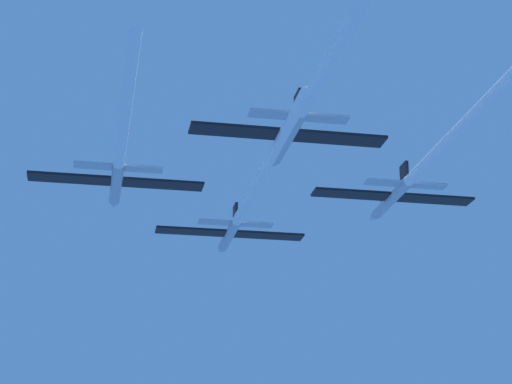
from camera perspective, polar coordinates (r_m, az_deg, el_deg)
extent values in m
cylinder|color=#B2BAC6|center=(127.74, -1.67, -2.69)|extent=(1.40, 12.69, 1.40)
cone|color=#B2BAC6|center=(135.07, -2.19, -3.63)|extent=(1.37, 2.79, 1.37)
ellipsoid|color=black|center=(130.55, -1.86, -2.79)|extent=(0.98, 2.54, 0.70)
cube|color=black|center=(126.44, -4.10, -2.46)|extent=(9.64, 2.79, 0.30)
cube|color=black|center=(128.07, 0.81, -2.74)|extent=(9.64, 2.79, 0.30)
cube|color=black|center=(123.49, -1.30, -1.25)|extent=(0.37, 2.28, 2.03)
cube|color=#B2BAC6|center=(122.31, -2.61, -1.89)|extent=(4.34, 1.67, 0.30)
cube|color=#B2BAC6|center=(123.18, 0.03, -2.04)|extent=(4.34, 1.67, 0.30)
cylinder|color=white|center=(103.33, 0.60, 1.50)|extent=(1.26, 39.73, 1.26)
cylinder|color=#B2BAC6|center=(110.15, -8.71, 0.55)|extent=(1.40, 12.69, 1.40)
cone|color=#B2BAC6|center=(117.45, -8.86, -0.74)|extent=(1.37, 2.79, 1.37)
ellipsoid|color=black|center=(112.98, -8.75, 0.35)|extent=(0.98, 2.54, 0.70)
cube|color=black|center=(109.58, -11.57, 0.84)|extent=(9.64, 2.79, 0.30)
cube|color=black|center=(109.81, -5.82, 0.48)|extent=(9.64, 2.79, 0.30)
cube|color=black|center=(106.02, -8.55, 2.35)|extent=(0.37, 2.28, 2.03)
cube|color=#B2BAC6|center=(105.14, -10.15, 1.64)|extent=(4.34, 1.67, 0.30)
cube|color=#B2BAC6|center=(105.26, -7.03, 1.44)|extent=(4.34, 1.67, 0.30)
cylinder|color=white|center=(90.04, -8.14, 5.27)|extent=(1.26, 30.78, 1.26)
cylinder|color=#B2BAC6|center=(116.47, 8.46, -0.40)|extent=(1.40, 12.69, 1.40)
cone|color=#B2BAC6|center=(123.41, 7.32, -1.57)|extent=(1.37, 2.79, 1.37)
ellipsoid|color=black|center=(119.16, 8.02, -0.57)|extent=(0.98, 2.54, 0.70)
cube|color=black|center=(114.28, 5.94, -0.13)|extent=(9.64, 2.79, 0.30)
cube|color=black|center=(117.77, 11.10, -0.46)|extent=(9.64, 2.79, 0.30)
cube|color=black|center=(112.57, 9.23, 1.26)|extent=(0.37, 2.28, 2.03)
cube|color=#B2BAC6|center=(110.84, 7.93, 0.59)|extent=(4.34, 1.67, 0.30)
cube|color=#B2BAC6|center=(112.73, 10.70, 0.40)|extent=(4.34, 1.67, 0.30)
cylinder|color=white|center=(95.85, 13.00, 4.25)|extent=(1.26, 35.00, 1.26)
cylinder|color=#B2BAC6|center=(95.55, 1.97, 3.44)|extent=(1.40, 12.69, 1.40)
cone|color=#B2BAC6|center=(102.55, 1.04, 1.77)|extent=(1.37, 2.79, 1.37)
ellipsoid|color=black|center=(98.29, 1.61, 3.13)|extent=(0.98, 2.54, 0.70)
cube|color=black|center=(94.01, -1.24, 3.84)|extent=(9.64, 2.79, 0.30)
cube|color=black|center=(96.25, 5.26, 3.34)|extent=(9.64, 2.79, 0.30)
cube|color=black|center=(91.74, 2.64, 5.65)|extent=(0.37, 2.28, 2.03)
cube|color=#B2BAC6|center=(90.23, 0.91, 4.88)|extent=(4.34, 1.67, 0.30)
cube|color=#B2BAC6|center=(91.45, 4.45, 4.60)|extent=(4.34, 1.67, 0.30)
cylinder|color=white|center=(75.51, 5.80, 10.22)|extent=(1.26, 33.52, 1.26)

